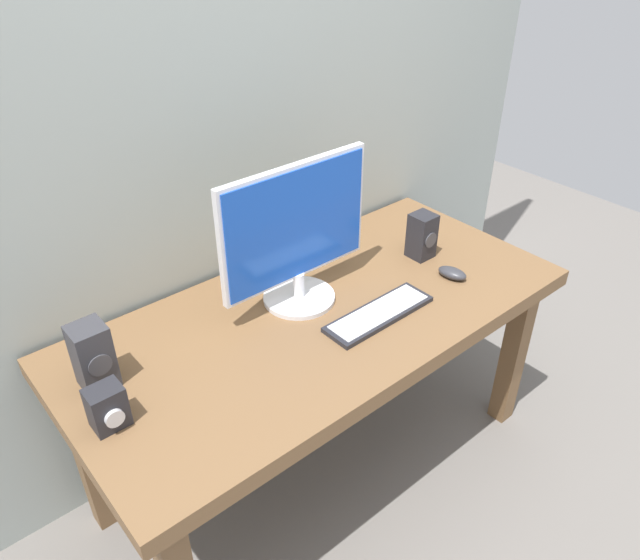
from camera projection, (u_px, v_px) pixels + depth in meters
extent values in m
plane|color=slate|center=(321.00, 461.00, 2.36)|extent=(6.00, 6.00, 0.00)
cube|color=#9EA8A3|center=(228.00, 34.00, 1.81)|extent=(2.95, 0.04, 3.00)
cube|color=brown|center=(321.00, 318.00, 1.98)|extent=(1.65, 0.78, 0.06)
cube|color=brown|center=(513.00, 354.00, 2.39)|extent=(0.07, 0.07, 0.67)
cube|color=brown|center=(88.00, 454.00, 1.97)|extent=(0.07, 0.07, 0.67)
cube|color=brown|center=(402.00, 288.00, 2.76)|extent=(0.07, 0.07, 0.67)
cylinder|color=silver|center=(299.00, 297.00, 2.01)|extent=(0.24, 0.24, 0.02)
cylinder|color=silver|center=(299.00, 285.00, 1.98)|extent=(0.04, 0.04, 0.08)
cube|color=silver|center=(295.00, 223.00, 1.87)|extent=(0.54, 0.02, 0.38)
cube|color=blue|center=(298.00, 225.00, 1.86)|extent=(0.52, 0.01, 0.36)
cube|color=#232328|center=(379.00, 314.00, 1.93)|extent=(0.39, 0.12, 0.02)
cube|color=silver|center=(379.00, 312.00, 1.93)|extent=(0.36, 0.10, 0.00)
ellipsoid|color=#333338|center=(452.00, 273.00, 2.11)|extent=(0.08, 0.11, 0.04)
cube|color=#232328|center=(422.00, 236.00, 2.20)|extent=(0.08, 0.08, 0.17)
cylinder|color=#3F3F44|center=(431.00, 240.00, 2.17)|extent=(0.06, 0.00, 0.06)
cube|color=#333338|center=(93.00, 356.00, 1.63)|extent=(0.09, 0.09, 0.19)
cylinder|color=#3F3F44|center=(100.00, 366.00, 1.60)|extent=(0.06, 0.00, 0.06)
cube|color=#232328|center=(107.00, 407.00, 1.52)|extent=(0.09, 0.07, 0.12)
cylinder|color=silver|center=(115.00, 418.00, 1.50)|extent=(0.05, 0.01, 0.05)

